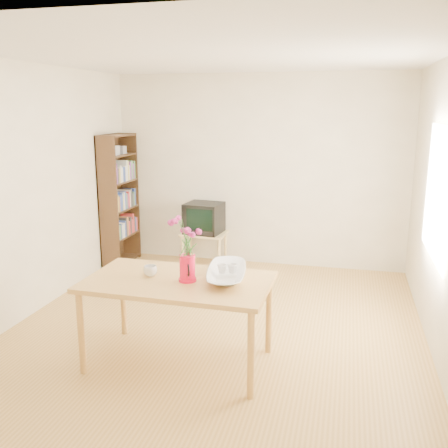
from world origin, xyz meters
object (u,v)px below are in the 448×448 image
(television, at_px, (204,217))
(mug, at_px, (150,271))
(bowl, at_px, (227,252))
(pitcher, at_px, (187,269))
(table, at_px, (178,288))

(television, bearing_deg, mug, -77.57)
(mug, xyz_separation_m, bowl, (0.64, 0.11, 0.18))
(pitcher, height_order, mug, pitcher)
(table, relative_size, television, 3.00)
(table, height_order, television, television)
(bowl, bearing_deg, pitcher, -151.55)
(bowl, height_order, television, bowl)
(pitcher, relative_size, mug, 1.97)
(mug, height_order, television, television)
(television, bearing_deg, bowl, -63.85)
(table, bearing_deg, mug, 173.45)
(pitcher, height_order, bowl, bowl)
(table, bearing_deg, bowl, 22.68)
(table, bearing_deg, pitcher, -4.63)
(mug, relative_size, bowl, 0.24)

